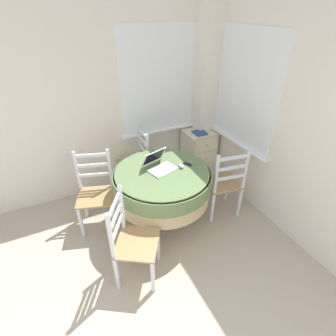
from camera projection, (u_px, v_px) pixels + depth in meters
name	position (u px, v px, depth m)	size (l,w,h in m)	color
corner_room_shell	(192.00, 127.00, 2.81)	(4.56, 4.99, 2.55)	silver
round_dining_table	(162.00, 183.00, 3.08)	(1.14, 1.14, 0.78)	#4C3D2D
laptop	(159.00, 165.00, 3.02)	(0.38, 0.39, 0.21)	white
computer_mouse	(181.00, 166.00, 3.05)	(0.06, 0.09, 0.05)	silver
cell_phone	(187.00, 164.00, 3.11)	(0.09, 0.12, 0.01)	black
dining_chair_near_back_window	(136.00, 163.00, 3.73)	(0.43, 0.45, 0.98)	#A87F51
dining_chair_near_right_window	(224.00, 184.00, 3.31)	(0.49, 0.47, 0.98)	#A87F51
dining_chair_camera_near	(132.00, 241.00, 2.52)	(0.57, 0.58, 0.98)	#A87F51
dining_chair_left_flank	(96.00, 193.00, 3.15)	(0.53, 0.51, 0.98)	#A87F51
corner_cabinet	(198.00, 152.00, 4.20)	(0.46, 0.45, 0.74)	beige
book_on_cabinet	(200.00, 133.00, 3.93)	(0.18, 0.20, 0.02)	#33478C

